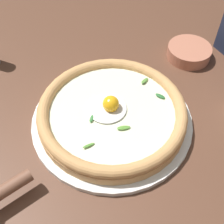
% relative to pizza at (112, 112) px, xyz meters
% --- Properties ---
extents(ground_plane, '(2.40, 2.40, 0.03)m').
position_rel_pizza_xyz_m(ground_plane, '(0.04, 0.01, -0.05)').
color(ground_plane, brown).
rests_on(ground_plane, ground).
extents(pizza_plate, '(0.33, 0.33, 0.01)m').
position_rel_pizza_xyz_m(pizza_plate, '(-0.00, 0.00, -0.03)').
color(pizza_plate, white).
rests_on(pizza_plate, ground).
extents(pizza, '(0.30, 0.30, 0.06)m').
position_rel_pizza_xyz_m(pizza, '(0.00, 0.00, 0.00)').
color(pizza, tan).
rests_on(pizza, pizza_plate).
extents(side_bowl, '(0.11, 0.11, 0.03)m').
position_rel_pizza_xyz_m(side_bowl, '(-0.28, -0.01, -0.02)').
color(side_bowl, '#BC7055').
rests_on(side_bowl, ground).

